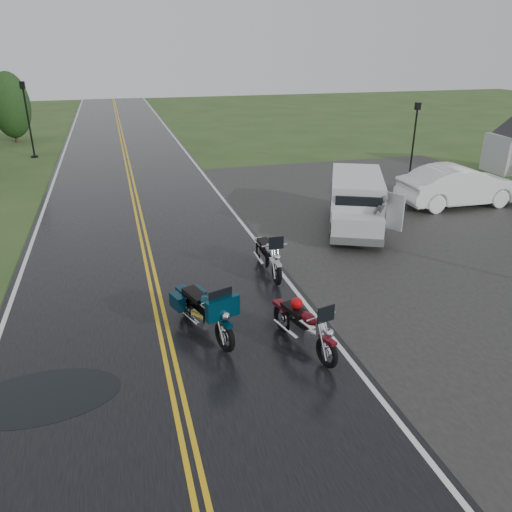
# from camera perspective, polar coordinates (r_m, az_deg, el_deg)

# --- Properties ---
(ground) EXTENTS (120.00, 120.00, 0.00)m
(ground) POSITION_cam_1_polar(r_m,az_deg,el_deg) (12.13, -10.32, -9.34)
(ground) COLOR #2D471E
(ground) RESTS_ON ground
(road) EXTENTS (8.00, 100.00, 0.04)m
(road) POSITION_cam_1_polar(r_m,az_deg,el_deg) (21.28, -13.33, 4.84)
(road) COLOR black
(road) RESTS_ON ground
(parking_pad) EXTENTS (14.00, 24.00, 0.03)m
(parking_pad) POSITION_cam_1_polar(r_m,az_deg,el_deg) (20.28, 20.41, 3.08)
(parking_pad) COLOR black
(parking_pad) RESTS_ON ground
(motorcycle_red) EXTENTS (1.39, 2.48, 1.38)m
(motorcycle_red) POSITION_cam_1_polar(r_m,az_deg,el_deg) (10.70, 8.18, -9.60)
(motorcycle_red) COLOR #580A14
(motorcycle_red) RESTS_ON ground
(motorcycle_teal) EXTENTS (1.68, 2.69, 1.49)m
(motorcycle_teal) POSITION_cam_1_polar(r_m,az_deg,el_deg) (11.09, -3.62, -7.78)
(motorcycle_teal) COLOR #042636
(motorcycle_teal) RESTS_ON ground
(motorcycle_silver) EXTENTS (0.91, 2.40, 1.41)m
(motorcycle_silver) POSITION_cam_1_polar(r_m,az_deg,el_deg) (14.11, 2.41, -0.92)
(motorcycle_silver) COLOR #A1A4A9
(motorcycle_silver) RESTS_ON ground
(van_white) EXTENTS (3.88, 5.44, 2.01)m
(van_white) POSITION_cam_1_polar(r_m,az_deg,el_deg) (17.40, 8.96, 4.56)
(van_white) COLOR silver
(van_white) RESTS_ON ground
(person_at_van) EXTENTS (0.74, 0.57, 1.80)m
(person_at_van) POSITION_cam_1_polar(r_m,az_deg,el_deg) (17.62, 14.00, 4.03)
(person_at_van) COLOR #535459
(person_at_van) RESTS_ON ground
(sedan_white) EXTENTS (5.23, 1.89, 1.71)m
(sedan_white) POSITION_cam_1_polar(r_m,az_deg,el_deg) (23.17, 22.20, 7.38)
(sedan_white) COLOR white
(sedan_white) RESTS_ON ground
(lamp_post_far_left) EXTENTS (0.39, 0.39, 4.53)m
(lamp_post_far_left) POSITION_cam_1_polar(r_m,az_deg,el_deg) (34.09, -24.57, 13.96)
(lamp_post_far_left) COLOR black
(lamp_post_far_left) RESTS_ON ground
(lamp_post_far_right) EXTENTS (0.33, 0.33, 3.79)m
(lamp_post_far_right) POSITION_cam_1_polar(r_m,az_deg,el_deg) (27.86, 17.58, 12.58)
(lamp_post_far_right) COLOR black
(lamp_post_far_right) RESTS_ON ground
(tree_left_far) EXTENTS (2.68, 2.68, 4.12)m
(tree_left_far) POSITION_cam_1_polar(r_m,az_deg,el_deg) (40.38, -26.14, 14.52)
(tree_left_far) COLOR #1E3D19
(tree_left_far) RESTS_ON ground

